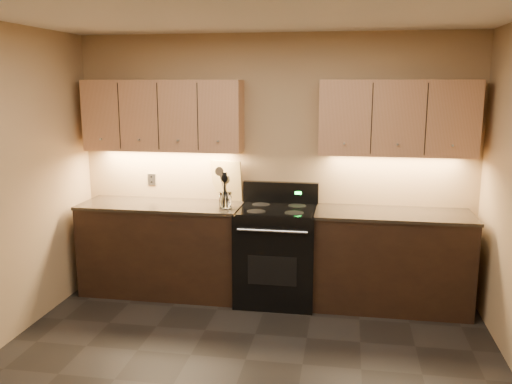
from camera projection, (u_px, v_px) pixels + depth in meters
ceiling at (230, 2)px, 3.28m from camera, size 4.00×4.00×0.00m
wall_back at (274, 166)px, 5.47m from camera, size 4.00×0.04×2.60m
counter_left at (163, 248)px, 5.53m from camera, size 1.62×0.62×0.93m
counter_right at (391, 260)px, 5.15m from camera, size 1.46×0.62×0.93m
stove at (277, 253)px, 5.31m from camera, size 0.76×0.68×1.14m
upper_cab_left at (163, 116)px, 5.41m from camera, size 1.60×0.30×0.70m
upper_cab_right at (397, 118)px, 5.04m from camera, size 1.44×0.30×0.70m
outlet_plate at (152, 179)px, 5.72m from camera, size 0.08×0.01×0.12m
utensil_crock at (225, 201)px, 5.24m from camera, size 0.15×0.15×0.15m
cutting_board at (227, 181)px, 5.55m from camera, size 0.34×0.14×0.42m
wooden_spoon at (222, 191)px, 5.21m from camera, size 0.12×0.08×0.30m
black_spoon at (224, 189)px, 5.24m from camera, size 0.09×0.14×0.34m
black_turner at (227, 189)px, 5.19m from camera, size 0.13×0.16×0.35m
steel_spatula at (229, 189)px, 5.22m from camera, size 0.17×0.13×0.35m
steel_skimmer at (228, 187)px, 5.20m from camera, size 0.21×0.18×0.40m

